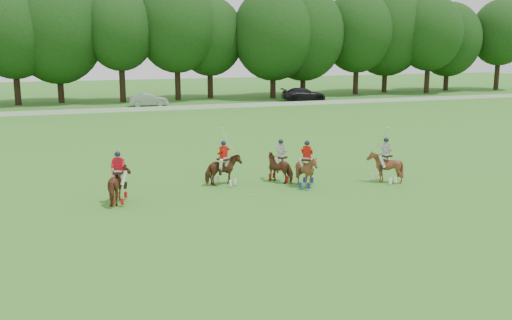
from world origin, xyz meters
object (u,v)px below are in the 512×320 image
object	(u,v)px
car_mid	(149,100)
polo_stripe_b	(385,166)
polo_red_c	(307,171)
polo_red_a	(119,185)
polo_ball	(253,195)
polo_stripe_a	(281,167)
car_right	(304,94)
polo_red_b	(224,170)

from	to	relation	value
car_mid	polo_stripe_b	xyz separation A→B (m)	(6.09, -39.28, 0.13)
car_mid	polo_red_c	bearing A→B (deg)	-173.21
polo_stripe_b	polo_red_c	bearing A→B (deg)	174.80
polo_red_a	polo_ball	bearing A→B (deg)	-7.18
polo_stripe_a	polo_stripe_b	bearing A→B (deg)	-20.73
polo_red_a	polo_stripe_a	distance (m)	8.30
car_right	polo_stripe_b	world-z (taller)	polo_stripe_b
polo_stripe_b	car_mid	bearing A→B (deg)	98.81
car_right	polo_red_b	bearing A→B (deg)	159.96
polo_red_b	polo_stripe_b	bearing A→B (deg)	-14.66
car_mid	polo_stripe_b	distance (m)	39.75
car_right	polo_red_a	bearing A→B (deg)	155.29
polo_red_a	polo_red_b	size ratio (longest dim) A/B	0.83
polo_red_c	polo_ball	xyz separation A→B (m)	(-2.99, -0.69, -0.79)
car_right	polo_ball	xyz separation A→B (m)	(-19.76, -39.59, -0.73)
polo_red_a	polo_stripe_b	bearing A→B (deg)	-1.91
polo_red_c	polo_stripe_a	xyz separation A→B (m)	(-0.78, 1.49, -0.06)
polo_red_c	polo_stripe_b	size ratio (longest dim) A/B	0.81
car_right	polo_stripe_b	distance (m)	41.26
polo_ball	polo_red_c	bearing A→B (deg)	13.07
polo_stripe_b	polo_ball	size ratio (longest dim) A/B	31.51
car_right	polo_stripe_b	xyz separation A→B (m)	(-12.63, -39.28, 0.05)
polo_red_a	car_mid	bearing A→B (deg)	79.77
car_mid	polo_stripe_a	bearing A→B (deg)	-174.28
polo_red_c	polo_red_a	bearing A→B (deg)	179.63
car_right	polo_red_c	size ratio (longest dim) A/B	2.32
polo_red_b	polo_ball	bearing A→B (deg)	-72.76
car_mid	polo_red_c	world-z (taller)	polo_red_c
car_right	polo_red_b	size ratio (longest dim) A/B	1.93
car_mid	polo_red_c	size ratio (longest dim) A/B	1.81
polo_red_b	car_right	bearing A→B (deg)	61.16
polo_red_b	polo_stripe_a	size ratio (longest dim) A/B	1.27
polo_ball	polo_red_b	bearing A→B (deg)	107.24
car_mid	polo_ball	size ratio (longest dim) A/B	46.54
polo_red_a	polo_red_c	size ratio (longest dim) A/B	1.00
car_mid	polo_red_b	bearing A→B (deg)	-178.80
polo_red_b	polo_ball	xyz separation A→B (m)	(0.74, -2.37, -0.75)
polo_red_b	polo_red_c	xyz separation A→B (m)	(3.72, -1.68, 0.04)
polo_red_a	polo_red_b	bearing A→B (deg)	17.24
car_right	polo_red_a	size ratio (longest dim) A/B	2.32
polo_stripe_a	polo_stripe_b	world-z (taller)	polo_stripe_b
polo_red_c	polo_stripe_a	size ratio (longest dim) A/B	1.06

